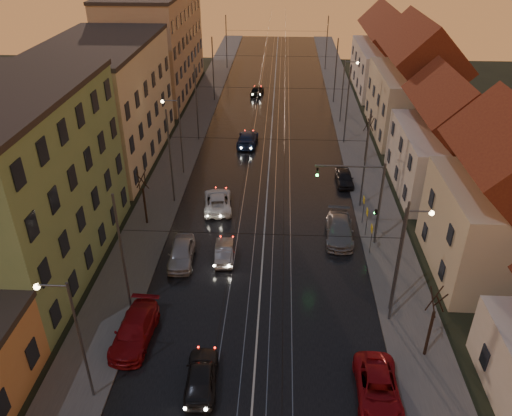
% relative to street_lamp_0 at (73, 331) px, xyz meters
% --- Properties ---
extents(road, '(16.00, 120.00, 0.04)m').
position_rel_street_lamp_0_xyz_m(road, '(9.10, 38.00, -4.87)').
color(road, black).
rests_on(road, ground).
extents(sidewalk_left, '(4.00, 120.00, 0.15)m').
position_rel_street_lamp_0_xyz_m(sidewalk_left, '(-0.90, 38.00, -4.81)').
color(sidewalk_left, '#4C4C4C').
rests_on(sidewalk_left, ground).
extents(sidewalk_right, '(4.00, 120.00, 0.15)m').
position_rel_street_lamp_0_xyz_m(sidewalk_right, '(19.10, 38.00, -4.81)').
color(sidewalk_right, '#4C4C4C').
rests_on(sidewalk_right, ground).
extents(tram_rail_0, '(0.06, 120.00, 0.03)m').
position_rel_street_lamp_0_xyz_m(tram_rail_0, '(6.90, 38.00, -4.83)').
color(tram_rail_0, gray).
rests_on(tram_rail_0, road).
extents(tram_rail_1, '(0.06, 120.00, 0.03)m').
position_rel_street_lamp_0_xyz_m(tram_rail_1, '(8.33, 38.00, -4.83)').
color(tram_rail_1, gray).
rests_on(tram_rail_1, road).
extents(tram_rail_2, '(0.06, 120.00, 0.03)m').
position_rel_street_lamp_0_xyz_m(tram_rail_2, '(9.87, 38.00, -4.83)').
color(tram_rail_2, gray).
rests_on(tram_rail_2, road).
extents(tram_rail_3, '(0.06, 120.00, 0.03)m').
position_rel_street_lamp_0_xyz_m(tram_rail_3, '(11.30, 38.00, -4.83)').
color(tram_rail_3, gray).
rests_on(tram_rail_3, road).
extents(apartment_left_1, '(10.00, 18.00, 13.00)m').
position_rel_street_lamp_0_xyz_m(apartment_left_1, '(-8.40, 12.00, 1.61)').
color(apartment_left_1, '#678D5A').
rests_on(apartment_left_1, ground).
extents(apartment_left_2, '(10.00, 20.00, 12.00)m').
position_rel_street_lamp_0_xyz_m(apartment_left_2, '(-8.40, 32.00, 1.11)').
color(apartment_left_2, beige).
rests_on(apartment_left_2, ground).
extents(apartment_left_3, '(10.00, 24.00, 14.00)m').
position_rel_street_lamp_0_xyz_m(apartment_left_3, '(-8.40, 56.00, 2.11)').
color(apartment_left_3, tan).
rests_on(apartment_left_3, ground).
extents(house_right_1, '(8.67, 10.20, 10.80)m').
position_rel_street_lamp_0_xyz_m(house_right_1, '(26.10, 13.00, 0.56)').
color(house_right_1, beige).
rests_on(house_right_1, ground).
extents(house_right_2, '(9.18, 12.24, 9.20)m').
position_rel_street_lamp_0_xyz_m(house_right_2, '(26.10, 26.00, -0.24)').
color(house_right_2, beige).
rests_on(house_right_2, ground).
extents(house_right_3, '(9.18, 14.28, 11.50)m').
position_rel_street_lamp_0_xyz_m(house_right_3, '(26.10, 41.00, 0.92)').
color(house_right_3, beige).
rests_on(house_right_3, ground).
extents(house_right_4, '(9.18, 16.32, 10.00)m').
position_rel_street_lamp_0_xyz_m(house_right_4, '(26.10, 59.00, 0.16)').
color(house_right_4, beige).
rests_on(house_right_4, ground).
extents(catenary_pole_l_1, '(0.16, 0.16, 9.00)m').
position_rel_street_lamp_0_xyz_m(catenary_pole_l_1, '(0.50, 7.00, -0.39)').
color(catenary_pole_l_1, '#595B60').
rests_on(catenary_pole_l_1, ground).
extents(catenary_pole_r_1, '(0.16, 0.16, 9.00)m').
position_rel_street_lamp_0_xyz_m(catenary_pole_r_1, '(17.70, 7.00, -0.39)').
color(catenary_pole_r_1, '#595B60').
rests_on(catenary_pole_r_1, ground).
extents(catenary_pole_l_2, '(0.16, 0.16, 9.00)m').
position_rel_street_lamp_0_xyz_m(catenary_pole_l_2, '(0.50, 22.00, -0.39)').
color(catenary_pole_l_2, '#595B60').
rests_on(catenary_pole_l_2, ground).
extents(catenary_pole_r_2, '(0.16, 0.16, 9.00)m').
position_rel_street_lamp_0_xyz_m(catenary_pole_r_2, '(17.70, 22.00, -0.39)').
color(catenary_pole_r_2, '#595B60').
rests_on(catenary_pole_r_2, ground).
extents(catenary_pole_l_3, '(0.16, 0.16, 9.00)m').
position_rel_street_lamp_0_xyz_m(catenary_pole_l_3, '(0.50, 37.00, -0.39)').
color(catenary_pole_l_3, '#595B60').
rests_on(catenary_pole_l_3, ground).
extents(catenary_pole_r_3, '(0.16, 0.16, 9.00)m').
position_rel_street_lamp_0_xyz_m(catenary_pole_r_3, '(17.70, 37.00, -0.39)').
color(catenary_pole_r_3, '#595B60').
rests_on(catenary_pole_r_3, ground).
extents(catenary_pole_l_4, '(0.16, 0.16, 9.00)m').
position_rel_street_lamp_0_xyz_m(catenary_pole_l_4, '(0.50, 52.00, -0.39)').
color(catenary_pole_l_4, '#595B60').
rests_on(catenary_pole_l_4, ground).
extents(catenary_pole_r_4, '(0.16, 0.16, 9.00)m').
position_rel_street_lamp_0_xyz_m(catenary_pole_r_4, '(17.70, 52.00, -0.39)').
color(catenary_pole_r_4, '#595B60').
rests_on(catenary_pole_r_4, ground).
extents(catenary_pole_l_5, '(0.16, 0.16, 9.00)m').
position_rel_street_lamp_0_xyz_m(catenary_pole_l_5, '(0.50, 70.00, -0.39)').
color(catenary_pole_l_5, '#595B60').
rests_on(catenary_pole_l_5, ground).
extents(catenary_pole_r_5, '(0.16, 0.16, 9.00)m').
position_rel_street_lamp_0_xyz_m(catenary_pole_r_5, '(17.70, 70.00, -0.39)').
color(catenary_pole_r_5, '#595B60').
rests_on(catenary_pole_r_5, ground).
extents(street_lamp_0, '(1.75, 0.32, 8.00)m').
position_rel_street_lamp_0_xyz_m(street_lamp_0, '(0.00, 0.00, 0.00)').
color(street_lamp_0, '#595B60').
rests_on(street_lamp_0, ground).
extents(street_lamp_1, '(1.75, 0.32, 8.00)m').
position_rel_street_lamp_0_xyz_m(street_lamp_1, '(18.21, 8.00, 0.00)').
color(street_lamp_1, '#595B60').
rests_on(street_lamp_1, ground).
extents(street_lamp_2, '(1.75, 0.32, 8.00)m').
position_rel_street_lamp_0_xyz_m(street_lamp_2, '(0.00, 28.00, 0.00)').
color(street_lamp_2, '#595B60').
rests_on(street_lamp_2, ground).
extents(street_lamp_3, '(1.75, 0.32, 8.00)m').
position_rel_street_lamp_0_xyz_m(street_lamp_3, '(18.21, 44.00, 0.00)').
color(street_lamp_3, '#595B60').
rests_on(street_lamp_3, ground).
extents(traffic_light_mast, '(5.30, 0.32, 7.20)m').
position_rel_street_lamp_0_xyz_m(traffic_light_mast, '(17.10, 16.00, -0.29)').
color(traffic_light_mast, '#595B60').
rests_on(traffic_light_mast, ground).
extents(bare_tree_0, '(1.09, 1.09, 5.11)m').
position_rel_street_lamp_0_xyz_m(bare_tree_0, '(-1.09, 18.00, -2.40)').
color(bare_tree_0, black).
rests_on(bare_tree_0, ground).
extents(bare_tree_1, '(1.09, 1.09, 5.11)m').
position_rel_street_lamp_0_xyz_m(bare_tree_1, '(19.31, 4.00, -2.40)').
color(bare_tree_1, black).
rests_on(bare_tree_1, ground).
extents(bare_tree_2, '(1.09, 1.09, 5.11)m').
position_rel_street_lamp_0_xyz_m(bare_tree_2, '(19.51, 32.00, -2.40)').
color(bare_tree_2, black).
rests_on(bare_tree_2, ground).
extents(driving_car_0, '(2.01, 4.48, 1.49)m').
position_rel_street_lamp_0_xyz_m(driving_car_0, '(6.17, 1.10, -4.14)').
color(driving_car_0, black).
rests_on(driving_car_0, ground).
extents(driving_car_1, '(1.73, 4.04, 1.29)m').
position_rel_street_lamp_0_xyz_m(driving_car_1, '(6.13, 13.37, -4.24)').
color(driving_car_1, gray).
rests_on(driving_car_1, ground).
extents(driving_car_2, '(3.04, 5.48, 1.45)m').
position_rel_street_lamp_0_xyz_m(driving_car_2, '(4.69, 21.12, -4.16)').
color(driving_car_2, white).
rests_on(driving_car_2, ground).
extents(driving_car_3, '(2.41, 5.43, 1.55)m').
position_rel_street_lamp_0_xyz_m(driving_car_3, '(6.41, 36.02, -4.11)').
color(driving_car_3, navy).
rests_on(driving_car_3, ground).
extents(driving_car_4, '(2.11, 4.21, 1.38)m').
position_rel_street_lamp_0_xyz_m(driving_car_4, '(6.55, 55.19, -4.20)').
color(driving_car_4, black).
rests_on(driving_car_4, ground).
extents(parked_left_2, '(2.42, 5.40, 1.54)m').
position_rel_street_lamp_0_xyz_m(parked_left_2, '(1.50, 4.41, -4.12)').
color(parked_left_2, maroon).
rests_on(parked_left_2, ground).
extents(parked_left_3, '(2.10, 4.73, 1.58)m').
position_rel_street_lamp_0_xyz_m(parked_left_3, '(2.90, 12.80, -4.10)').
color(parked_left_3, '#A8A8AD').
rests_on(parked_left_3, ground).
extents(parked_right_0, '(2.45, 5.10, 1.40)m').
position_rel_street_lamp_0_xyz_m(parked_right_0, '(15.96, 0.78, -4.18)').
color(parked_right_0, maroon).
rests_on(parked_right_0, ground).
extents(parked_right_1, '(2.51, 5.57, 1.58)m').
position_rel_street_lamp_0_xyz_m(parked_right_1, '(15.30, 16.73, -4.09)').
color(parked_right_1, gray).
rests_on(parked_right_1, ground).
extents(parked_right_2, '(1.69, 4.02, 1.36)m').
position_rel_street_lamp_0_xyz_m(parked_right_2, '(16.70, 26.54, -4.21)').
color(parked_right_2, black).
rests_on(parked_right_2, ground).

